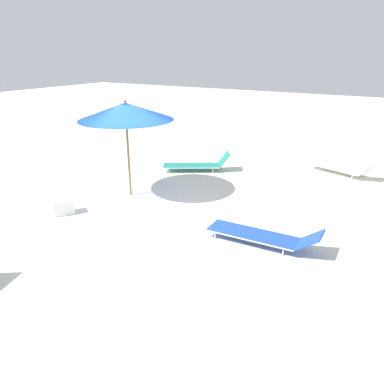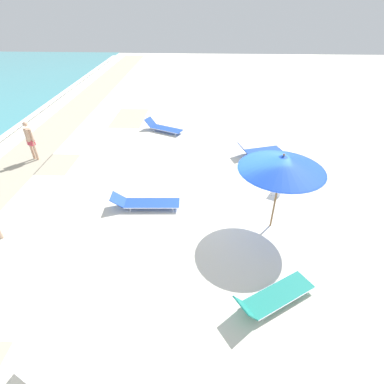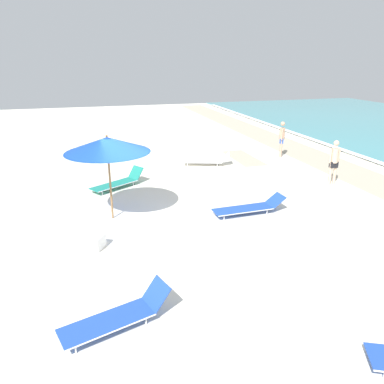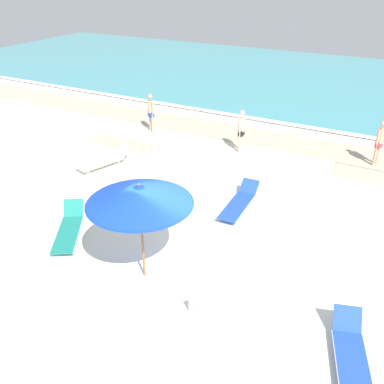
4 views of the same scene
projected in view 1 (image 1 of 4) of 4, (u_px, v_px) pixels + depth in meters
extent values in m
cube|color=silver|center=(141.00, 216.00, 9.35)|extent=(60.00, 60.00, 0.16)
cylinder|color=olive|center=(128.00, 155.00, 10.11)|extent=(0.06, 0.06, 2.32)
cone|color=blue|center=(126.00, 111.00, 9.70)|extent=(2.50, 2.50, 0.45)
cylinder|color=#13359C|center=(126.00, 119.00, 9.78)|extent=(2.43, 2.43, 0.01)
sphere|color=olive|center=(125.00, 101.00, 9.61)|extent=(0.07, 0.07, 0.07)
cube|color=white|center=(337.00, 168.00, 12.33)|extent=(1.13, 1.86, 0.03)
cylinder|color=silver|center=(341.00, 166.00, 12.52)|extent=(0.59, 1.68, 0.03)
cylinder|color=silver|center=(332.00, 170.00, 12.15)|extent=(0.59, 1.68, 0.03)
cube|color=white|center=(369.00, 169.00, 11.51)|extent=(0.67, 0.54, 0.44)
cylinder|color=silver|center=(322.00, 165.00, 13.01)|extent=(0.03, 0.03, 0.16)
cylinder|color=silver|center=(314.00, 167.00, 12.70)|extent=(0.03, 0.03, 0.16)
cylinder|color=silver|center=(360.00, 174.00, 12.03)|extent=(0.03, 0.03, 0.16)
cylinder|color=silver|center=(352.00, 177.00, 11.73)|extent=(0.03, 0.03, 0.16)
cube|color=blue|center=(252.00, 234.00, 7.88)|extent=(0.68, 1.92, 0.03)
cylinder|color=silver|center=(257.00, 229.00, 8.12)|extent=(0.11, 1.90, 0.03)
cylinder|color=silver|center=(247.00, 240.00, 7.63)|extent=(0.11, 1.90, 0.03)
cube|color=blue|center=(310.00, 240.00, 7.29)|extent=(0.60, 0.49, 0.34)
cylinder|color=silver|center=(225.00, 226.00, 8.45)|extent=(0.03, 0.03, 0.16)
cylinder|color=silver|center=(215.00, 235.00, 8.03)|extent=(0.03, 0.03, 0.16)
cylinder|color=silver|center=(290.00, 241.00, 7.79)|extent=(0.03, 0.03, 0.16)
cylinder|color=silver|center=(283.00, 252.00, 7.37)|extent=(0.03, 0.03, 0.16)
cube|color=#1E8475|center=(191.00, 166.00, 12.56)|extent=(1.50, 1.89, 0.03)
cylinder|color=silver|center=(191.00, 163.00, 12.84)|extent=(1.01, 1.58, 0.03)
cylinder|color=silver|center=(191.00, 168.00, 12.28)|extent=(1.01, 1.58, 0.03)
cube|color=#1E8475|center=(224.00, 159.00, 12.51)|extent=(0.68, 0.61, 0.46)
cylinder|color=silver|center=(170.00, 166.00, 12.82)|extent=(0.03, 0.03, 0.16)
cylinder|color=silver|center=(169.00, 171.00, 12.35)|extent=(0.03, 0.03, 0.16)
cylinder|color=silver|center=(212.00, 166.00, 12.85)|extent=(0.03, 0.03, 0.16)
cylinder|color=silver|center=(213.00, 170.00, 12.37)|extent=(0.03, 0.03, 0.16)
cube|color=white|center=(63.00, 208.00, 9.24)|extent=(0.59, 0.53, 0.32)
cube|color=white|center=(62.00, 201.00, 9.18)|extent=(0.61, 0.55, 0.05)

